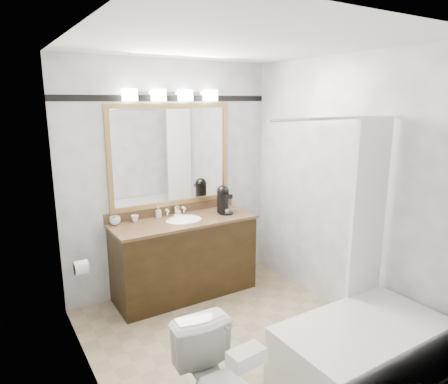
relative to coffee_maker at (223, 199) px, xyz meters
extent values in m
cube|color=tan|center=(-0.49, -1.02, -1.02)|extent=(2.40, 2.60, 0.01)
cube|color=white|center=(-0.49, -1.02, 1.49)|extent=(2.40, 2.60, 0.01)
cube|color=white|center=(-0.49, 0.29, 0.24)|extent=(2.40, 0.01, 2.50)
cube|color=white|center=(-0.49, -2.32, 0.24)|extent=(2.40, 0.01, 2.50)
cube|color=white|center=(-1.70, -1.02, 0.24)|extent=(0.01, 2.60, 2.50)
cube|color=white|center=(0.71, -1.02, 0.24)|extent=(0.01, 2.60, 2.50)
cube|color=black|center=(-0.49, 0.00, -0.60)|extent=(1.50, 0.55, 0.82)
cube|color=olive|center=(-0.49, 0.00, -0.18)|extent=(1.53, 0.58, 0.03)
cube|color=olive|center=(-0.49, 0.27, -0.11)|extent=(1.53, 0.03, 0.10)
ellipsoid|color=white|center=(-0.49, 0.00, -0.19)|extent=(0.44, 0.34, 0.14)
cube|color=tan|center=(-0.49, 0.26, 1.01)|extent=(1.40, 0.04, 0.05)
cube|color=tan|center=(-0.49, 0.26, -0.04)|extent=(1.40, 0.04, 0.05)
cube|color=tan|center=(-1.17, 0.26, 0.49)|extent=(0.05, 0.04, 1.00)
cube|color=tan|center=(0.18, 0.26, 0.49)|extent=(0.05, 0.04, 1.00)
cube|color=white|center=(-0.49, 0.27, 0.49)|extent=(1.30, 0.01, 1.00)
cube|color=silver|center=(-0.49, 0.25, 1.14)|extent=(0.90, 0.05, 0.03)
cube|color=white|center=(-0.94, 0.20, 1.12)|extent=(0.12, 0.12, 0.12)
cube|color=white|center=(-0.64, 0.20, 1.12)|extent=(0.12, 0.12, 0.12)
cube|color=white|center=(-0.34, 0.20, 1.12)|extent=(0.12, 0.12, 0.12)
cube|color=white|center=(-0.04, 0.20, 1.12)|extent=(0.12, 0.12, 0.12)
cube|color=black|center=(-0.49, 0.28, 1.09)|extent=(2.40, 0.01, 0.06)
cube|color=white|center=(0.04, -1.94, -0.79)|extent=(1.30, 0.72, 0.45)
cylinder|color=silver|center=(0.04, -1.56, 0.94)|extent=(1.30, 0.02, 0.02)
cube|color=white|center=(0.46, -1.57, 0.16)|extent=(0.40, 0.04, 1.55)
cylinder|color=white|center=(-1.63, -0.35, -0.31)|extent=(0.11, 0.12, 0.12)
cube|color=white|center=(-1.17, -2.14, -0.26)|extent=(0.21, 0.13, 0.08)
cylinder|color=black|center=(0.01, -0.05, -0.15)|extent=(0.16, 0.16, 0.02)
cylinder|color=black|center=(0.00, 0.01, -0.04)|extent=(0.13, 0.13, 0.23)
sphere|color=black|center=(0.00, 0.01, 0.08)|extent=(0.14, 0.14, 0.14)
cube|color=black|center=(0.01, -0.06, 0.04)|extent=(0.10, 0.10, 0.04)
cylinder|color=silver|center=(0.01, -0.06, -0.12)|extent=(0.05, 0.05, 0.05)
imported|color=white|center=(-1.16, 0.21, -0.12)|extent=(0.13, 0.13, 0.08)
imported|color=white|center=(-0.96, 0.19, -0.13)|extent=(0.10, 0.10, 0.07)
imported|color=white|center=(-0.69, 0.20, -0.10)|extent=(0.06, 0.06, 0.12)
imported|color=white|center=(-0.46, 0.19, -0.12)|extent=(0.06, 0.06, 0.07)
cube|color=beige|center=(-0.50, 0.12, -0.15)|extent=(0.08, 0.06, 0.02)
camera|label=1|loc=(-2.25, -3.66, 1.07)|focal=32.00mm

